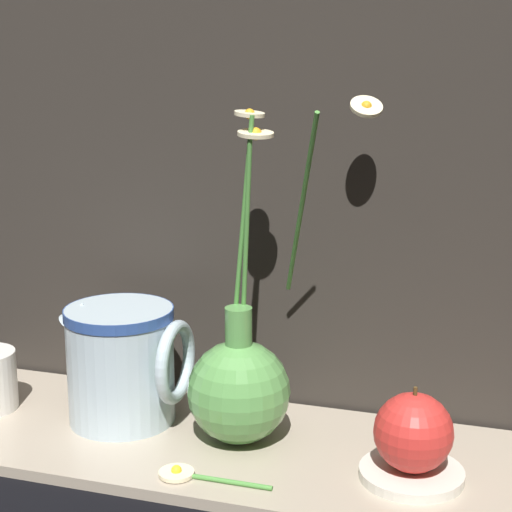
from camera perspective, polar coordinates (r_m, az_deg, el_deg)
The scene contains 7 objects.
ground_plane at distance 0.95m, azimuth 0.57°, elevation -13.27°, with size 6.00×6.00×0.00m, color black.
shelf at distance 0.94m, azimuth 0.57°, elevation -12.95°, with size 0.83×0.24×0.01m.
vase_with_flowers at distance 0.93m, azimuth -1.09°, elevation -8.58°, with size 0.20×0.15×0.37m.
ceramic_pitcher at distance 0.99m, azimuth -8.86°, elevation -6.84°, with size 0.15×0.12×0.15m.
saucer_plate at distance 0.89m, azimuth 10.32°, elevation -14.08°, with size 0.10×0.10×0.01m.
orange_fruit at distance 0.87m, azimuth 10.45°, elevation -11.49°, with size 0.08×0.08×0.09m.
loose_daisy at distance 0.88m, azimuth -4.46°, elevation -14.34°, with size 0.12×0.04×0.01m.
Camera 1 is at (0.24, -0.81, 0.43)m, focal length 60.00 mm.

